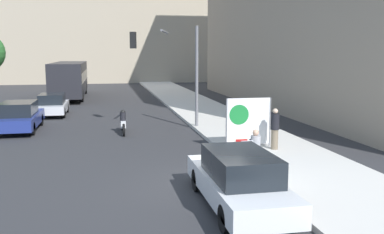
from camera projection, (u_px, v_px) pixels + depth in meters
The scene contains 11 objects.
ground_plane at pixel (211, 188), 12.67m from camera, with size 160.00×160.00×0.00m, color #303033.
sidewalk_curb at pixel (207, 113), 27.89m from camera, with size 4.12×90.00×0.17m, color beige.
seated_protester at pixel (256, 146), 14.56m from camera, with size 1.00×0.77×1.22m.
jogger_on_sidewalk at pixel (275, 129), 16.92m from camera, with size 0.34×0.34×1.63m.
protest_banner at pixel (248, 121), 17.33m from camera, with size 1.91×0.06×2.00m.
traffic_light_pole at pixel (171, 58), 21.98m from camera, with size 3.44×3.21×5.16m.
parked_car_curbside at pixel (238, 180), 10.97m from camera, with size 1.71×4.80×1.50m.
car_on_road_nearest at pixel (19, 116), 21.82m from camera, with size 1.84×4.65×1.50m.
car_on_road_midblock at pixel (52, 105), 27.15m from camera, with size 1.72×4.13×1.40m.
city_bus_on_road at pixel (70, 77), 37.68m from camera, with size 2.58×11.70×3.12m.
motorcycle_on_road at pixel (123, 123), 21.22m from camera, with size 0.28×2.21×1.19m.
Camera 1 is at (-3.02, -11.85, 3.98)m, focal length 40.00 mm.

